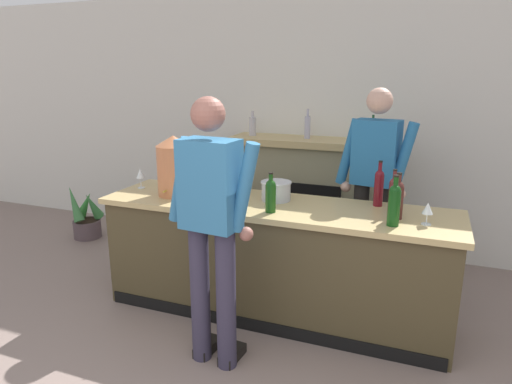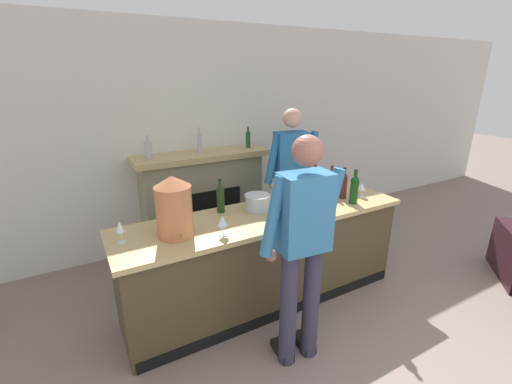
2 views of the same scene
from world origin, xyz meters
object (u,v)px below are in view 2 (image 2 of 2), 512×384
at_px(wine_glass_by_dispenser, 120,227).
at_px(copper_dispenser, 174,206).
at_px(wine_bottle_cabernet_heavy, 220,198).
at_px(wine_glass_near_bucket, 223,221).
at_px(person_bartender, 290,179).
at_px(ice_bucket_steel, 258,203).
at_px(wine_bottle_rose_blush, 282,206).
at_px(wine_glass_front_right, 362,187).
at_px(wine_bottle_burgundy_dark, 331,182).
at_px(person_customer, 302,246).
at_px(wine_bottle_port_short, 354,188).
at_px(wine_bottle_chardonnay_pale, 315,179).
at_px(wine_bottle_riesling_slim, 343,184).
at_px(fireplace_stone, 203,200).

bearing_deg(wine_glass_by_dispenser, copper_dispenser, -12.54).
distance_m(wine_bottle_cabernet_heavy, wine_glass_near_bucket, 0.50).
height_order(person_bartender, wine_glass_near_bucket, person_bartender).
bearing_deg(ice_bucket_steel, copper_dispenser, -169.57).
distance_m(ice_bucket_steel, wine_bottle_cabernet_heavy, 0.35).
xyz_separation_m(wine_bottle_rose_blush, wine_glass_front_right, (1.07, 0.11, -0.03)).
bearing_deg(person_bartender, wine_glass_near_bucket, -146.23).
bearing_deg(wine_bottle_burgundy_dark, wine_glass_near_bucket, -166.46).
bearing_deg(copper_dispenser, person_customer, -46.30).
distance_m(person_bartender, wine_bottle_port_short, 0.81).
xyz_separation_m(wine_bottle_chardonnay_pale, wine_glass_near_bucket, (-1.28, -0.47, -0.03)).
height_order(person_bartender, wine_bottle_rose_blush, person_bartender).
height_order(wine_bottle_riesling_slim, wine_bottle_chardonnay_pale, wine_bottle_chardonnay_pale).
distance_m(person_bartender, wine_bottle_rose_blush, 1.02).
distance_m(person_bartender, wine_glass_front_right, 0.81).
bearing_deg(wine_bottle_burgundy_dark, copper_dispenser, -174.79).
relative_size(fireplace_stone, wine_glass_by_dispenser, 9.32).
bearing_deg(wine_bottle_port_short, wine_bottle_riesling_slim, 86.63).
distance_m(fireplace_stone, wine_bottle_burgundy_dark, 1.66).
relative_size(wine_bottle_port_short, wine_bottle_chardonnay_pale, 0.99).
height_order(person_customer, wine_bottle_rose_blush, person_customer).
relative_size(fireplace_stone, wine_bottle_chardonnay_pale, 4.67).
distance_m(wine_bottle_cabernet_heavy, wine_glass_by_dispenser, 0.93).
bearing_deg(wine_glass_front_right, wine_bottle_rose_blush, -174.12).
xyz_separation_m(person_customer, wine_bottle_riesling_slim, (1.07, 0.75, 0.08)).
bearing_deg(wine_bottle_riesling_slim, ice_bucket_steel, 171.59).
xyz_separation_m(wine_bottle_riesling_slim, wine_bottle_cabernet_heavy, (-1.26, 0.27, -0.01)).
bearing_deg(copper_dispenser, wine_bottle_rose_blush, -10.20).
distance_m(ice_bucket_steel, wine_bottle_rose_blush, 0.33).
distance_m(person_bartender, wine_glass_near_bucket, 1.45).
bearing_deg(wine_bottle_rose_blush, person_bartender, 51.04).
relative_size(person_customer, copper_dispenser, 3.59).
relative_size(wine_bottle_cabernet_heavy, wine_glass_by_dispenser, 1.82).
height_order(fireplace_stone, ice_bucket_steel, fireplace_stone).
xyz_separation_m(person_bartender, wine_glass_near_bucket, (-1.21, -0.81, 0.05)).
relative_size(person_customer, wine_bottle_chardonnay_pale, 5.09).
bearing_deg(wine_glass_front_right, wine_bottle_port_short, -154.63).
relative_size(wine_bottle_riesling_slim, wine_glass_by_dispenser, 1.87).
xyz_separation_m(wine_bottle_riesling_slim, wine_glass_front_right, (0.20, -0.07, -0.04)).
bearing_deg(wine_glass_by_dispenser, wine_bottle_riesling_slim, -1.96).
height_order(ice_bucket_steel, wine_bottle_burgundy_dark, wine_bottle_burgundy_dark).
bearing_deg(wine_bottle_riesling_slim, copper_dispenser, -179.52).
bearing_deg(wine_bottle_rose_blush, wine_glass_near_bucket, -178.14).
relative_size(person_customer, wine_bottle_port_short, 5.15).
relative_size(ice_bucket_steel, wine_glass_by_dispenser, 1.40).
height_order(ice_bucket_steel, wine_bottle_riesling_slim, wine_bottle_riesling_slim).
xyz_separation_m(person_bartender, wine_bottle_cabernet_heavy, (-1.02, -0.35, 0.07)).
bearing_deg(copper_dispenser, wine_bottle_cabernet_heavy, 28.79).
relative_size(wine_glass_front_right, wine_glass_by_dispenser, 0.88).
bearing_deg(person_customer, wine_glass_front_right, 28.24).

